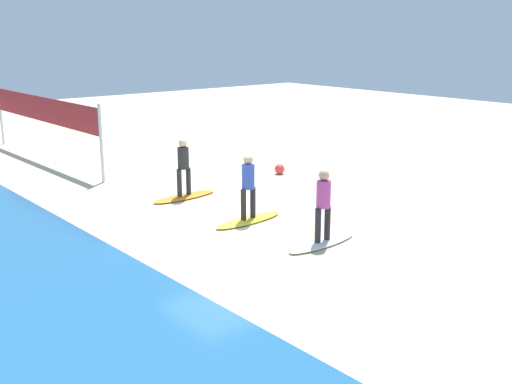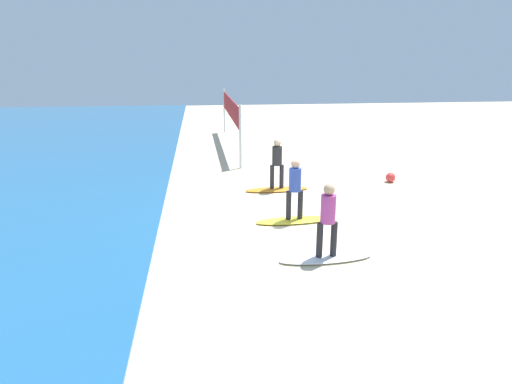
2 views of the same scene
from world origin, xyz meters
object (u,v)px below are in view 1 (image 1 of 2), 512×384
Objects in this scene: surfer_yellow at (248,182)px; volleyball_net at (43,112)px; surfboard_white at (322,242)px; beach_ball at (280,169)px; surfboard_yellow at (248,220)px; surfboard_orange at (184,197)px; surfer_white at (323,200)px; surfer_orange at (183,163)px.

surfer_yellow is 0.18× the size of volleyball_net.
beach_ball is at bearing -127.24° from surfboard_white.
surfboard_yellow and surfboard_orange have the same top height.
surfboard_yellow is 2.96m from surfboard_orange.
volleyball_net is (13.14, 1.13, 1.74)m from surfboard_white.
surfboard_orange is 8.03m from volleyball_net.
surfboard_white is at bearing 89.32° from surfboard_orange.
surfboard_white and surfboard_orange have the same top height.
surfboard_yellow is 10.92m from volleyball_net.
surfboard_yellow is at bearing 4.96° from surfer_white.
surfboard_white is 5.45m from surfer_orange.
surfer_orange is (2.96, -0.03, 0.00)m from surfer_yellow.
surfer_yellow is 4.82× the size of beach_ball.
beach_ball is at bearing -34.06° from surfer_white.
surfer_orange is at bearing 97.51° from beach_ball.
surfboard_white is at bearing -175.08° from volleyball_net.
volleyball_net is 26.74× the size of beach_ball.
surfer_yellow is 2.96m from surfer_orange.
surfboard_orange is at bearing -0.56° from surfer_yellow.
surfer_white is 2.41m from surfer_yellow.
surfer_white is 1.00× the size of surfer_yellow.
volleyball_net is (7.78, 0.95, 1.74)m from surfboard_orange.
beach_ball is (5.91, -3.99, -0.87)m from surfer_white.
surfboard_orange is 1.28× the size of surfer_orange.
surfer_orange is at bearing -91.26° from surfboard_white.
surfer_yellow is at bearing -175.09° from volleyball_net.
volleyball_net is (10.74, 0.92, 1.74)m from surfboard_yellow.
surfer_yellow is 1.00× the size of surfer_orange.
volleyball_net reaches higher than surfer_yellow.
volleyball_net is at bearing -88.51° from surfboard_yellow.
surfer_orange is (5.36, 0.18, 0.00)m from surfer_white.
volleyball_net is at bearing 4.91° from surfer_yellow.
surfer_white reaches higher than beach_ball.
surfboard_white is 1.00× the size of surfboard_orange.
beach_ball is at bearing -82.49° from surfer_orange.
surfer_white is 5.45m from surfboard_orange.
surfer_white reaches higher than surfboard_orange.
surfer_orange is 4.30m from beach_ball.
surfboard_orange is (2.96, -0.03, 0.00)m from surfboard_yellow.
surfer_orange is at bearing -93.98° from surfboard_yellow.
volleyball_net is (10.74, 0.92, 0.75)m from surfer_yellow.
surfboard_white is 6.17× the size of beach_ball.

